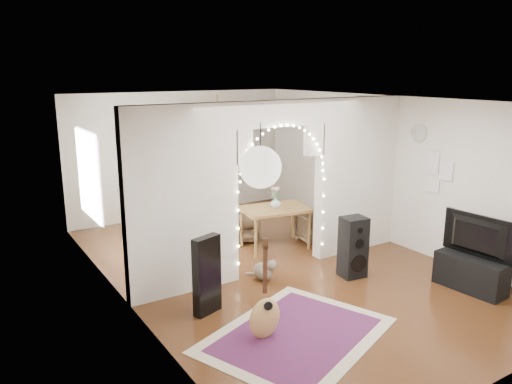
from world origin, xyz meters
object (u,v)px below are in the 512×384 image
acoustic_guitar (265,302)px  floor_speaker (353,247)px  dining_chair_left (246,229)px  bookcase (172,205)px  media_console (471,273)px  dining_chair_right (315,228)px  dining_table (275,212)px

acoustic_guitar → floor_speaker: acoustic_guitar is taller
acoustic_guitar → dining_chair_left: size_ratio=2.09×
acoustic_guitar → bookcase: (0.55, 4.02, 0.19)m
dining_chair_left → bookcase: bearing=164.8°
media_console → bookcase: 5.28m
floor_speaker → dining_chair_right: floor_speaker is taller
dining_table → dining_chair_left: dining_table is taller
dining_chair_left → dining_chair_right: size_ratio=0.90×
acoustic_guitar → floor_speaker: (2.18, 0.82, 0.01)m
dining_table → dining_chair_right: (0.84, -0.09, -0.42)m
bookcase → dining_table: bookcase is taller
media_console → bookcase: size_ratio=0.76×
bookcase → dining_chair_left: bookcase is taller
bookcase → dining_table: bearing=-35.6°
acoustic_guitar → dining_chair_right: acoustic_guitar is taller
floor_speaker → dining_chair_right: 1.72m
acoustic_guitar → dining_table: bearing=67.8°
acoustic_guitar → bookcase: size_ratio=0.81×
media_console → dining_table: size_ratio=0.76×
dining_table → dining_chair_left: (-0.25, 0.61, -0.45)m
floor_speaker → dining_chair_left: size_ratio=1.87×
acoustic_guitar → floor_speaker: size_ratio=1.12×
acoustic_guitar → dining_chair_right: (2.73, 2.43, -0.21)m
dining_chair_right → media_console: bearing=-67.7°
media_console → bookcase: bearing=116.8°
acoustic_guitar → dining_chair_right: bearing=56.2°
dining_table → floor_speaker: bearing=-71.3°
media_console → dining_chair_right: 2.96m
floor_speaker → bookcase: bookcase is taller
media_console → dining_table: (-1.41, 2.99, 0.43)m
dining_chair_left → dining_table: bearing=-43.8°
floor_speaker → bookcase: (-1.62, 3.20, 0.18)m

